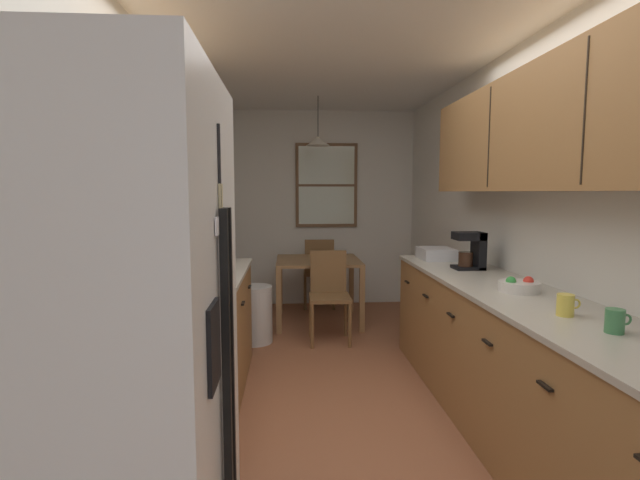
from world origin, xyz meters
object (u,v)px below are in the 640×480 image
storage_canister (171,283)px  table_serving_bowl (324,256)px  dish_rack (436,254)px  trash_bin (255,314)px  dining_chair_near (329,291)px  dining_table (318,268)px  refrigerator (96,389)px  mug_spare (615,321)px  coffee_maker (472,250)px  dining_chair_far (319,270)px  mug_by_coffeemaker (566,305)px  fruit_bowl (519,286)px  microwave_over_range (116,155)px  stove_range (152,415)px

storage_canister → table_serving_bowl: storage_canister is taller
dish_rack → trash_bin: bearing=161.9°
dining_chair_near → trash_bin: size_ratio=1.58×
dining_table → refrigerator: bearing=-103.2°
mug_spare → coffee_maker: bearing=88.6°
dining_chair_near → dining_chair_far: bearing=90.5°
mug_by_coffeemaker → fruit_bowl: bearing=84.8°
mug_by_coffeemaker → refrigerator: bearing=-158.5°
coffee_maker → dish_rack: coffee_maker is taller
dining_chair_near → dish_rack: dish_rack is taller
refrigerator → table_serving_bowl: size_ratio=11.03×
dining_chair_far → dish_rack: bearing=-64.1°
fruit_bowl → dining_table: bearing=111.9°
dish_rack → fruit_bowl: bearing=-87.1°
dining_chair_far → dish_rack: 2.14m
dining_table → storage_canister: 2.90m
dish_rack → mug_by_coffeemaker: bearing=-89.4°
refrigerator → mug_by_coffeemaker: size_ratio=15.77×
dining_chair_far → mug_spare: 4.21m
trash_bin → mug_spare: 3.29m
storage_canister → fruit_bowl: 2.02m
refrigerator → dining_table: refrigerator is taller
refrigerator → microwave_over_range: bearing=103.5°
dining_chair_near → storage_canister: (-1.05, -2.04, 0.50)m
trash_bin → microwave_over_range: bearing=-99.4°
stove_range → fruit_bowl: 2.14m
refrigerator → storage_canister: size_ratio=9.25×
coffee_maker → dining_table: bearing=121.3°
microwave_over_range → storage_canister: size_ratio=3.04×
table_serving_bowl → dining_chair_far: bearing=91.1°
dining_chair_far → table_serving_bowl: dining_chair_far is taller
stove_range → dish_rack: (1.94, 1.92, 0.48)m
mug_spare → fruit_bowl: size_ratio=0.47×
stove_range → refrigerator: bearing=-85.1°
microwave_over_range → dining_chair_near: size_ratio=0.67×
fruit_bowl → table_serving_bowl: bearing=110.1°
stove_range → storage_canister: 0.69m
dining_table → dining_chair_near: bearing=-84.0°
mug_spare → fruit_bowl: (0.00, 0.83, -0.02)m
stove_range → mug_spare: stove_range is taller
stove_range → mug_spare: size_ratio=9.73×
mug_by_coffeemaker → dish_rack: mug_by_coffeemaker is taller
mug_spare → dining_chair_near: bearing=109.3°
microwave_over_range → dining_chair_near: bearing=65.1°
dining_table → storage_canister: bearing=-109.9°
trash_bin → coffee_maker: size_ratio=1.97×
microwave_over_range → table_serving_bowl: microwave_over_range is taller
microwave_over_range → fruit_bowl: microwave_over_range is taller
fruit_bowl → dish_rack: dish_rack is taller
fruit_bowl → trash_bin: bearing=132.1°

